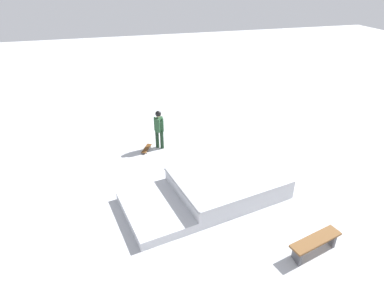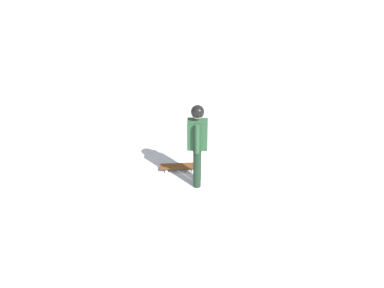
# 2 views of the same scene
# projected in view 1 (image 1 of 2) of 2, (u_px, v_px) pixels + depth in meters

# --- Properties ---
(ground_plane) EXTENTS (60.00, 60.00, 0.00)m
(ground_plane) POSITION_uv_depth(u_px,v_px,m) (240.00, 183.00, 11.83)
(ground_plane) COLOR #B7BABF
(skate_ramp) EXTENTS (5.79, 3.57, 0.74)m
(skate_ramp) POSITION_uv_depth(u_px,v_px,m) (216.00, 188.00, 11.05)
(skate_ramp) COLOR silver
(skate_ramp) RESTS_ON ground
(skater) EXTENTS (0.40, 0.44, 1.73)m
(skater) POSITION_uv_depth(u_px,v_px,m) (159.00, 127.00, 13.67)
(skater) COLOR black
(skater) RESTS_ON ground
(skateboard) EXTENTS (0.55, 0.80, 0.09)m
(skateboard) POSITION_uv_depth(u_px,v_px,m) (147.00, 148.00, 13.93)
(skateboard) COLOR #593314
(skateboard) RESTS_ON ground
(park_bench) EXTENTS (1.65, 0.77, 0.48)m
(park_bench) POSITION_uv_depth(u_px,v_px,m) (315.00, 242.00, 8.80)
(park_bench) COLOR brown
(park_bench) RESTS_ON ground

